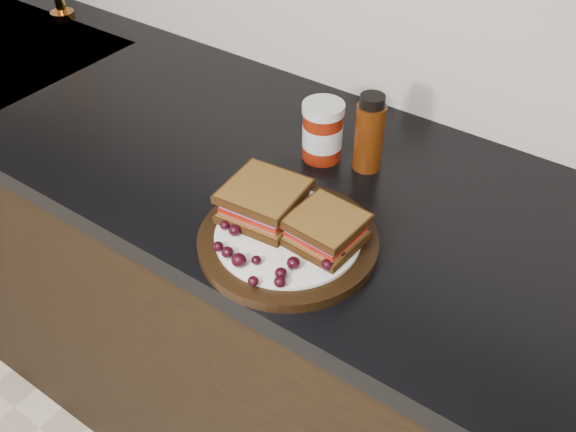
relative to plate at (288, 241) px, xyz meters
The scene contains 31 objects.
base_cabinets 0.51m from the plate, 61.44° to the left, with size 3.96×0.58×0.86m, color black.
countertop 0.19m from the plate, 61.44° to the left, with size 3.98×0.60×0.04m, color black.
sink 0.98m from the plate, behind, with size 0.50×0.42×0.16m, color #B2B2B7, non-canonical shape.
plate is the anchor object (origin of this frame).
sandwich_left 0.07m from the plate, 163.45° to the left, with size 0.12×0.12×0.05m, color brown, non-canonical shape.
sandwich_right 0.07m from the plate, 19.60° to the left, with size 0.10×0.10×0.05m, color brown, non-canonical shape.
grape_0 0.10m from the plate, 151.78° to the right, with size 0.02×0.02×0.02m, color black.
grape_1 0.08m from the plate, 143.75° to the right, with size 0.02×0.02×0.02m, color black.
grape_2 0.11m from the plate, 125.37° to the right, with size 0.02×0.02×0.02m, color black.
grape_3 0.10m from the plate, 115.46° to the right, with size 0.02×0.02×0.02m, color black.
grape_4 0.10m from the plate, 101.01° to the right, with size 0.02×0.02×0.02m, color black.
grape_5 0.08m from the plate, 90.27° to the right, with size 0.01×0.01×0.01m, color black.
grape_6 0.12m from the plate, 79.26° to the right, with size 0.02×0.02×0.01m, color black.
grape_7 0.11m from the plate, 60.69° to the right, with size 0.02×0.02×0.02m, color black.
grape_8 0.10m from the plate, 60.94° to the right, with size 0.02×0.02×0.02m, color black.
grape_9 0.08m from the plate, 48.69° to the right, with size 0.02×0.02×0.02m, color black.
grape_10 0.10m from the plate, 17.92° to the right, with size 0.02×0.02×0.02m, color black.
grape_11 0.08m from the plate, ahead, with size 0.02×0.02×0.02m, color black.
grape_12 0.10m from the plate, ahead, with size 0.02×0.02×0.02m, color black.
grape_13 0.09m from the plate, 26.11° to the left, with size 0.02×0.02×0.02m, color black.
grape_14 0.07m from the plate, 36.92° to the left, with size 0.02×0.02×0.02m, color black.
grape_15 0.05m from the plate, 129.00° to the left, with size 0.02×0.02×0.02m, color black.
grape_16 0.09m from the plate, 147.05° to the left, with size 0.02×0.02×0.02m, color black.
grape_17 0.07m from the plate, 151.59° to the left, with size 0.02×0.02×0.02m, color black.
grape_18 0.10m from the plate, behind, with size 0.02×0.02×0.02m, color black.
grape_19 0.09m from the plate, behind, with size 0.02×0.02×0.02m, color black.
grape_20 0.05m from the plate, 164.14° to the left, with size 0.02×0.02×0.02m, color black.
grape_21 0.06m from the plate, behind, with size 0.02×0.02×0.01m, color black.
grape_22 0.06m from the plate, behind, with size 0.02×0.02×0.02m, color black.
condiment_jar 0.25m from the plate, 110.79° to the left, with size 0.08×0.08×0.11m, color maroon.
oil_bottle 0.26m from the plate, 91.26° to the left, with size 0.05×0.05×0.14m, color #461D07.
Camera 1 is at (0.33, 0.94, 1.58)m, focal length 40.00 mm.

